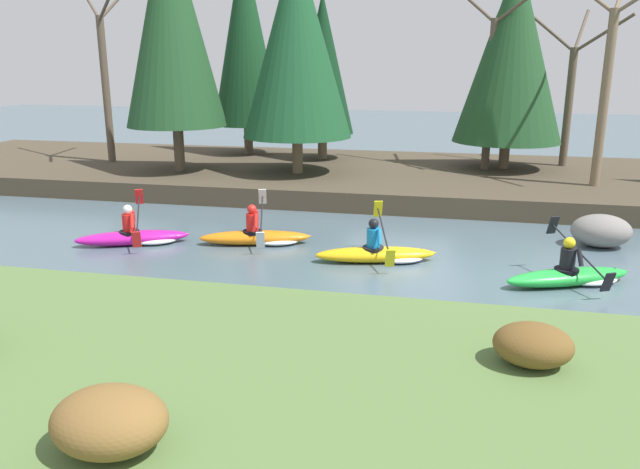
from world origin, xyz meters
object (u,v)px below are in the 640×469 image
kayaker_trailing (259,236)px  boulder_midstream (601,231)px  kayaker_lead (573,275)px  kayaker_far_back (137,236)px  kayaker_middle (380,253)px

kayaker_trailing → boulder_midstream: 8.33m
kayaker_trailing → boulder_midstream: bearing=-4.6°
kayaker_lead → kayaker_far_back: 10.06m
boulder_midstream → kayaker_middle: bearing=-155.2°
kayaker_middle → kayaker_far_back: bearing=163.8°
kayaker_lead → kayaker_trailing: (-7.08, 1.39, 0.00)m
kayaker_lead → kayaker_trailing: size_ratio=0.97×
kayaker_lead → kayaker_middle: bearing=145.5°
kayaker_trailing → kayaker_far_back: (-2.95, -0.66, 0.00)m
kayaker_trailing → boulder_midstream: size_ratio=1.97×
kayaker_middle → boulder_midstream: size_ratio=1.97×
kayaker_lead → kayaker_middle: same height
kayaker_lead → boulder_midstream: (1.09, 3.00, 0.20)m
kayaker_lead → boulder_midstream: kayaker_lead is taller
kayaker_lead → kayaker_middle: (-3.99, 0.65, 0.00)m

